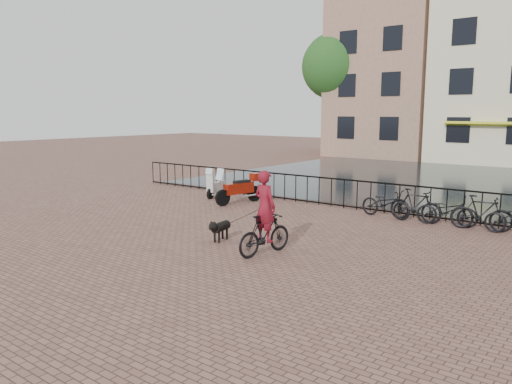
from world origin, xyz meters
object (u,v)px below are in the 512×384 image
Objects in this scene: motorcycle at (239,185)px; scooter at (217,182)px; cyclist at (265,218)px; dog at (221,230)px.

motorcycle reaches higher than scooter.
cyclist is 1.69× the size of scooter.
cyclist is 2.53× the size of dog.
dog is at bearing -60.40° from scooter.
scooter is (-6.31, 5.28, -0.27)m from cyclist.
dog is at bearing -43.53° from motorcycle.
scooter is at bearing 172.12° from motorcycle.
dog is 6.81m from scooter.
cyclist is at bearing -21.51° from dog.
scooter is (-4.65, 4.97, 0.32)m from dog.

